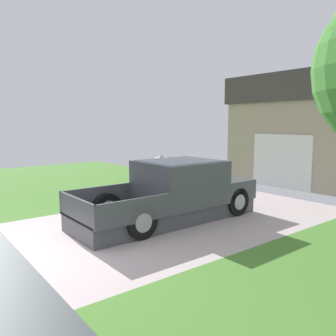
% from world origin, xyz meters
% --- Properties ---
extents(pickup_truck, '(2.06, 5.21, 1.61)m').
position_xyz_m(pickup_truck, '(-0.15, 4.17, 0.72)').
color(pickup_truck, '#46484E').
rests_on(pickup_truck, ground).
extents(person_with_hat, '(0.52, 0.45, 1.67)m').
position_xyz_m(person_with_hat, '(-1.41, 4.55, 0.96)').
color(person_with_hat, brown).
rests_on(person_with_hat, ground).
extents(handbag, '(0.34, 0.16, 0.40)m').
position_xyz_m(handbag, '(-1.56, 4.21, 0.12)').
color(handbag, brown).
rests_on(handbag, ground).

